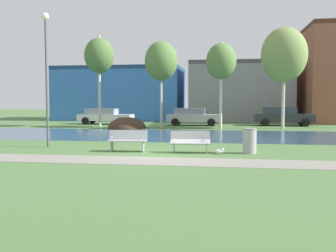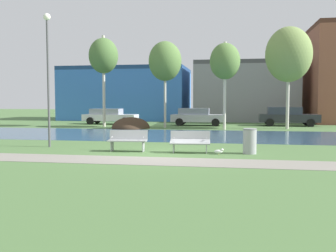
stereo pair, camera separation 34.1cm
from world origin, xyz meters
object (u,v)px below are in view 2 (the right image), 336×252
object	(u,v)px
seagull	(219,151)
streetlamp	(48,60)
parked_sedan_second_silver	(197,116)
parked_hatch_third_dark	(287,116)
trash_bin	(250,141)
parked_van_nearest_white	(109,116)
bench_left	(128,140)
bench_right	(190,141)

from	to	relation	value
seagull	streetlamp	size ratio (longest dim) A/B	0.07
parked_sedan_second_silver	parked_hatch_third_dark	xyz separation A→B (m)	(7.37, 0.66, 0.04)
trash_bin	parked_van_nearest_white	size ratio (longest dim) A/B	0.21
streetlamp	parked_van_nearest_white	bearing A→B (deg)	98.99
bench_left	parked_hatch_third_dark	distance (m)	19.44
parked_sedan_second_silver	parked_hatch_third_dark	world-z (taller)	parked_hatch_third_dark
bench_left	seagull	distance (m)	3.79
parked_van_nearest_white	trash_bin	bearing A→B (deg)	-56.21
seagull	parked_hatch_third_dark	size ratio (longest dim) A/B	0.08
parked_van_nearest_white	parked_sedan_second_silver	size ratio (longest dim) A/B	1.06
parked_van_nearest_white	parked_sedan_second_silver	world-z (taller)	parked_sedan_second_silver
parked_sedan_second_silver	parked_hatch_third_dark	size ratio (longest dim) A/B	0.94
bench_right	streetlamp	distance (m)	7.41
trash_bin	seagull	xyz separation A→B (m)	(-1.19, -0.47, -0.39)
parked_van_nearest_white	bench_right	bearing A→B (deg)	-62.16
seagull	parked_hatch_third_dark	world-z (taller)	parked_hatch_third_dark
bench_left	streetlamp	xyz separation A→B (m)	(-3.91, 0.86, 3.45)
seagull	streetlamp	bearing A→B (deg)	170.93
bench_right	parked_sedan_second_silver	xyz separation A→B (m)	(-1.25, 16.71, 0.29)
parked_hatch_third_dark	trash_bin	bearing A→B (deg)	-102.32
bench_left	parked_hatch_third_dark	bearing A→B (deg)	63.35
trash_bin	parked_hatch_third_dark	distance (m)	17.68
bench_left	trash_bin	bearing A→B (deg)	1.25
bench_left	parked_van_nearest_white	distance (m)	18.39
streetlamp	parked_van_nearest_white	distance (m)	16.85
parked_sedan_second_silver	parked_van_nearest_white	bearing A→B (deg)	176.41
bench_left	streetlamp	size ratio (longest dim) A/B	0.27
bench_left	parked_van_nearest_white	size ratio (longest dim) A/B	0.34
bench_left	streetlamp	world-z (taller)	streetlamp
trash_bin	parked_hatch_third_dark	size ratio (longest dim) A/B	0.21
bench_right	parked_sedan_second_silver	bearing A→B (deg)	94.27
bench_right	trash_bin	world-z (taller)	trash_bin
bench_left	bench_right	bearing A→B (deg)	0.00
bench_left	parked_sedan_second_silver	world-z (taller)	parked_sedan_second_silver
parked_van_nearest_white	streetlamp	bearing A→B (deg)	-81.01
bench_right	parked_van_nearest_white	world-z (taller)	parked_van_nearest_white
bench_left	bench_right	distance (m)	2.59
bench_right	parked_hatch_third_dark	size ratio (longest dim) A/B	0.34
streetlamp	parked_hatch_third_dark	world-z (taller)	streetlamp
seagull	bench_right	bearing A→B (deg)	162.91
parked_van_nearest_white	parked_sedan_second_silver	bearing A→B (deg)	-3.59
bench_right	trash_bin	distance (m)	2.36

